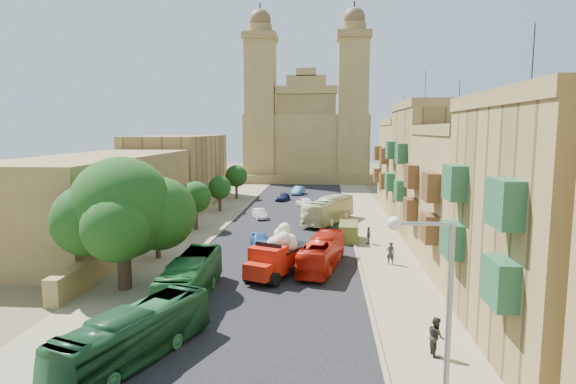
# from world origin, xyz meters

# --- Properties ---
(ground) EXTENTS (260.00, 260.00, 0.00)m
(ground) POSITION_xyz_m (0.00, 0.00, 0.00)
(ground) COLOR brown
(road_surface) EXTENTS (14.00, 140.00, 0.01)m
(road_surface) POSITION_xyz_m (0.00, 30.00, 0.01)
(road_surface) COLOR black
(road_surface) RESTS_ON ground
(sidewalk_east) EXTENTS (5.00, 140.00, 0.01)m
(sidewalk_east) POSITION_xyz_m (9.50, 30.00, 0.01)
(sidewalk_east) COLOR #7F7253
(sidewalk_east) RESTS_ON ground
(sidewalk_west) EXTENTS (5.00, 140.00, 0.01)m
(sidewalk_west) POSITION_xyz_m (-9.50, 30.00, 0.01)
(sidewalk_west) COLOR #7F7253
(sidewalk_west) RESTS_ON ground
(kerb_east) EXTENTS (0.25, 140.00, 0.12)m
(kerb_east) POSITION_xyz_m (7.00, 30.00, 0.06)
(kerb_east) COLOR #7F7253
(kerb_east) RESTS_ON ground
(kerb_west) EXTENTS (0.25, 140.00, 0.12)m
(kerb_west) POSITION_xyz_m (-7.00, 30.00, 0.06)
(kerb_west) COLOR #7F7253
(kerb_west) RESTS_ON ground
(townhouse_a) EXTENTS (9.00, 14.00, 16.40)m
(townhouse_a) POSITION_xyz_m (15.95, -3.00, 6.41)
(townhouse_a) COLOR olive
(townhouse_a) RESTS_ON ground
(townhouse_b) EXTENTS (9.00, 14.00, 14.90)m
(townhouse_b) POSITION_xyz_m (15.95, 11.00, 5.66)
(townhouse_b) COLOR olive
(townhouse_b) RESTS_ON ground
(townhouse_c) EXTENTS (9.00, 14.00, 17.40)m
(townhouse_c) POSITION_xyz_m (15.95, 25.00, 6.91)
(townhouse_c) COLOR olive
(townhouse_c) RESTS_ON ground
(townhouse_d) EXTENTS (9.00, 14.00, 15.90)m
(townhouse_d) POSITION_xyz_m (15.95, 39.00, 6.16)
(townhouse_d) COLOR olive
(townhouse_d) RESTS_ON ground
(west_wall) EXTENTS (1.00, 40.00, 1.80)m
(west_wall) POSITION_xyz_m (-12.50, 20.00, 0.90)
(west_wall) COLOR olive
(west_wall) RESTS_ON ground
(west_building_low) EXTENTS (10.00, 28.00, 8.40)m
(west_building_low) POSITION_xyz_m (-18.00, 18.00, 4.20)
(west_building_low) COLOR brown
(west_building_low) RESTS_ON ground
(west_building_mid) EXTENTS (10.00, 22.00, 10.00)m
(west_building_mid) POSITION_xyz_m (-18.00, 44.00, 5.00)
(west_building_mid) COLOR olive
(west_building_mid) RESTS_ON ground
(church) EXTENTS (28.00, 22.50, 36.30)m
(church) POSITION_xyz_m (-0.00, 78.61, 9.52)
(church) COLOR olive
(church) RESTS_ON ground
(ficus_tree) EXTENTS (9.15, 8.42, 9.15)m
(ficus_tree) POSITION_xyz_m (-9.42, 4.01, 5.41)
(ficus_tree) COLOR #36261B
(ficus_tree) RESTS_ON ground
(street_tree_a) EXTENTS (2.97, 2.97, 4.57)m
(street_tree_a) POSITION_xyz_m (-10.00, 12.00, 3.05)
(street_tree_a) COLOR #36261B
(street_tree_a) RESTS_ON ground
(street_tree_b) EXTENTS (3.46, 3.46, 5.33)m
(street_tree_b) POSITION_xyz_m (-10.00, 24.00, 3.57)
(street_tree_b) COLOR #36261B
(street_tree_b) RESTS_ON ground
(street_tree_c) EXTENTS (3.10, 3.10, 4.76)m
(street_tree_c) POSITION_xyz_m (-10.00, 36.00, 3.18)
(street_tree_c) COLOR #36261B
(street_tree_c) RESTS_ON ground
(street_tree_d) EXTENTS (3.49, 3.49, 5.37)m
(street_tree_d) POSITION_xyz_m (-10.00, 48.00, 3.60)
(street_tree_d) COLOR #36261B
(street_tree_d) RESTS_ON ground
(streetlamp) EXTENTS (2.11, 0.44, 8.22)m
(streetlamp) POSITION_xyz_m (7.72, -12.00, 5.20)
(streetlamp) COLOR gray
(streetlamp) RESTS_ON ground
(red_truck) EXTENTS (4.78, 6.97, 3.86)m
(red_truck) POSITION_xyz_m (0.71, 7.94, 1.70)
(red_truck) COLOR red
(red_truck) RESTS_ON ground
(olive_pickup) EXTENTS (2.10, 4.27, 1.73)m
(olive_pickup) POSITION_xyz_m (6.50, 20.00, 0.84)
(olive_pickup) COLOR #4F5C22
(olive_pickup) RESTS_ON ground
(bus_green_south) EXTENTS (5.31, 9.43, 2.58)m
(bus_green_south) POSITION_xyz_m (-4.67, -6.03, 1.29)
(bus_green_south) COLOR #1B4D28
(bus_green_south) RESTS_ON ground
(bus_green_north) EXTENTS (2.63, 9.89, 2.74)m
(bus_green_north) POSITION_xyz_m (-4.43, 2.49, 1.37)
(bus_green_north) COLOR #1D6628
(bus_green_north) RESTS_ON ground
(bus_red_east) EXTENTS (3.79, 9.28, 2.52)m
(bus_red_east) POSITION_xyz_m (4.00, 10.02, 1.26)
(bus_red_east) COLOR #B51809
(bus_red_east) RESTS_ON ground
(bus_cream_east) EXTENTS (6.30, 10.81, 2.97)m
(bus_cream_east) POSITION_xyz_m (4.58, 29.10, 1.48)
(bus_cream_east) COLOR #C3BF8C
(bus_cream_east) RESTS_ON ground
(car_blue_a) EXTENTS (2.69, 4.29, 1.36)m
(car_blue_a) POSITION_xyz_m (-1.92, 16.92, 0.68)
(car_blue_a) COLOR #2F63A4
(car_blue_a) RESTS_ON ground
(car_white_a) EXTENTS (2.45, 3.89, 1.21)m
(car_white_a) POSITION_xyz_m (-3.93, 31.03, 0.60)
(car_white_a) COLOR white
(car_white_a) RESTS_ON ground
(car_cream) EXTENTS (3.83, 5.41, 1.37)m
(car_cream) POSITION_xyz_m (2.89, 29.25, 0.68)
(car_cream) COLOR #BFB789
(car_cream) RESTS_ON ground
(car_dkblue) EXTENTS (2.40, 4.02, 1.09)m
(car_dkblue) POSITION_xyz_m (-2.44, 46.17, 0.55)
(car_dkblue) COLOR #15163F
(car_dkblue) RESTS_ON ground
(car_white_b) EXTENTS (3.03, 4.45, 1.41)m
(car_white_b) POSITION_xyz_m (1.22, 40.31, 0.70)
(car_white_b) COLOR white
(car_white_b) RESTS_ON ground
(car_blue_b) EXTENTS (2.34, 4.30, 1.34)m
(car_blue_b) POSITION_xyz_m (-0.50, 53.61, 0.67)
(car_blue_b) COLOR teal
(car_blue_b) RESTS_ON ground
(pedestrian_a) EXTENTS (0.75, 0.56, 1.86)m
(pedestrian_a) POSITION_xyz_m (9.53, 11.71, 0.93)
(pedestrian_a) COLOR #2B262E
(pedestrian_a) RESTS_ON ground
(pedestrian_b) EXTENTS (0.83, 1.01, 1.92)m
(pedestrian_b) POSITION_xyz_m (9.65, -4.30, 0.96)
(pedestrian_b) COLOR black
(pedestrian_b) RESTS_ON ground
(pedestrian_c) EXTENTS (0.48, 1.01, 1.68)m
(pedestrian_c) POSITION_xyz_m (8.34, 18.63, 0.84)
(pedestrian_c) COLOR #3E3E40
(pedestrian_c) RESTS_ON ground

